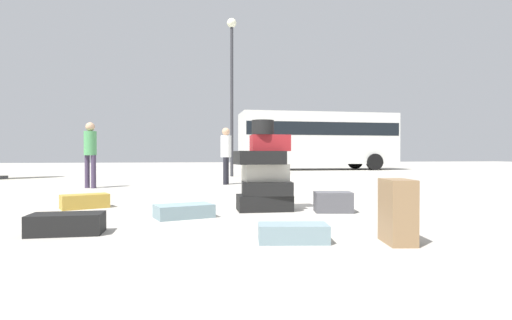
{
  "coord_description": "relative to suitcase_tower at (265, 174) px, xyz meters",
  "views": [
    {
      "loc": [
        -1.36,
        -5.85,
        0.82
      ],
      "look_at": [
        -0.12,
        0.55,
        0.74
      ],
      "focal_mm": 27.97,
      "sensor_mm": 36.0,
      "label": 1
    }
  ],
  "objects": [
    {
      "name": "ground_plane",
      "position": [
        0.11,
        0.08,
        -0.55
      ],
      "size": [
        80.0,
        80.0,
        0.0
      ],
      "primitive_type": "plane",
      "color": "#ADA89E"
    },
    {
      "name": "suitcase_tower",
      "position": [
        0.0,
        0.0,
        0.0
      ],
      "size": [
        0.87,
        0.62,
        1.34
      ],
      "color": "black",
      "rests_on": "ground"
    },
    {
      "name": "suitcase_brown_foreground_near",
      "position": [
        0.74,
        -2.4,
        -0.25
      ],
      "size": [
        0.31,
        0.45,
        0.6
      ],
      "primitive_type": "cube",
      "rotation": [
        0.0,
        0.0,
        -0.18
      ],
      "color": "olive",
      "rests_on": "ground"
    },
    {
      "name": "suitcase_black_left_side",
      "position": [
        -2.4,
        -1.36,
        -0.44
      ],
      "size": [
        0.73,
        0.38,
        0.22
      ],
      "primitive_type": "cube",
      "rotation": [
        0.0,
        0.0,
        -0.01
      ],
      "color": "black",
      "rests_on": "ground"
    },
    {
      "name": "suitcase_charcoal_white_trunk",
      "position": [
        0.93,
        -0.36,
        -0.4
      ],
      "size": [
        0.58,
        0.45,
        0.29
      ],
      "primitive_type": "cube",
      "rotation": [
        0.0,
        0.0,
        -0.2
      ],
      "color": "#4C4C51",
      "rests_on": "ground"
    },
    {
      "name": "suitcase_slate_behind_tower",
      "position": [
        -0.2,
        -2.16,
        -0.46
      ],
      "size": [
        0.7,
        0.42,
        0.17
      ],
      "primitive_type": "cube",
      "rotation": [
        0.0,
        0.0,
        -0.17
      ],
      "color": "gray",
      "rests_on": "ground"
    },
    {
      "name": "suitcase_slate_right_side",
      "position": [
        -1.19,
        -0.47,
        -0.46
      ],
      "size": [
        0.82,
        0.61,
        0.17
      ],
      "primitive_type": "cube",
      "rotation": [
        0.0,
        0.0,
        0.29
      ],
      "color": "gray",
      "rests_on": "ground"
    },
    {
      "name": "suitcase_tan_foreground_far",
      "position": [
        -2.68,
        0.76,
        -0.44
      ],
      "size": [
        0.75,
        0.57,
        0.22
      ],
      "primitive_type": "cube",
      "rotation": [
        0.0,
        0.0,
        0.4
      ],
      "color": "#B28C33",
      "rests_on": "ground"
    },
    {
      "name": "person_bearded_onlooker",
      "position": [
        -3.42,
        4.74,
        0.43
      ],
      "size": [
        0.3,
        0.3,
        1.64
      ],
      "rotation": [
        0.0,
        0.0,
        -0.65
      ],
      "color": "#3F334C",
      "rests_on": "ground"
    },
    {
      "name": "person_tourist_with_camera",
      "position": [
        0.05,
        5.36,
        0.4
      ],
      "size": [
        0.3,
        0.33,
        1.59
      ],
      "rotation": [
        0.0,
        0.0,
        -1.88
      ],
      "color": "black",
      "rests_on": "ground"
    },
    {
      "name": "parked_bus",
      "position": [
        6.41,
        15.56,
        1.29
      ],
      "size": [
        8.71,
        2.83,
        3.15
      ],
      "rotation": [
        0.0,
        0.0,
        -0.01
      ],
      "color": "silver",
      "rests_on": "ground"
    },
    {
      "name": "lamp_post",
      "position": [
        0.76,
        9.52,
        3.43
      ],
      "size": [
        0.36,
        0.36,
        6.1
      ],
      "color": "#333338",
      "rests_on": "ground"
    }
  ]
}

